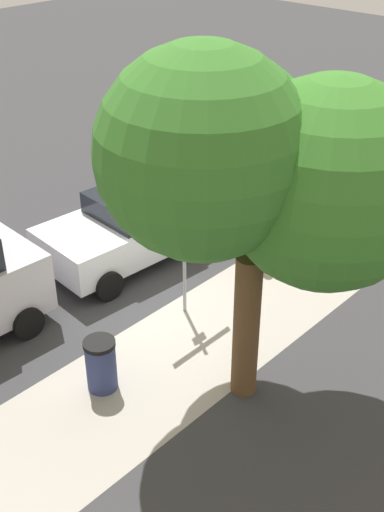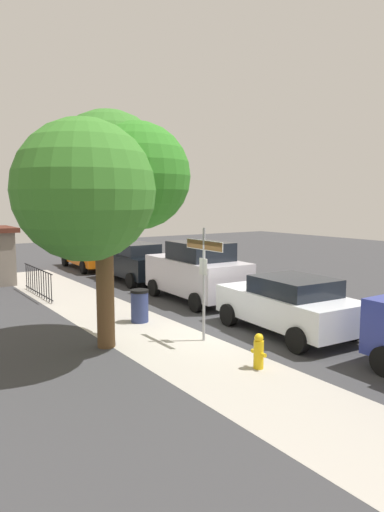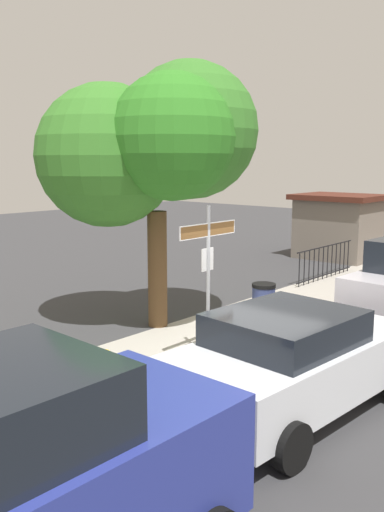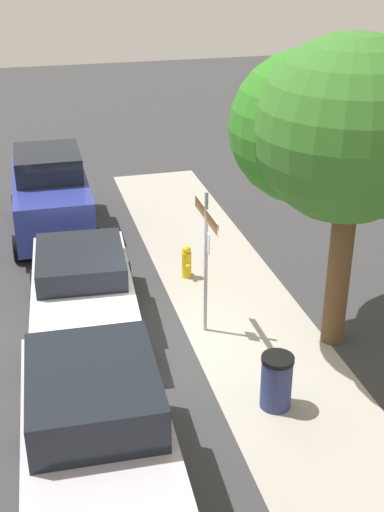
{
  "view_description": "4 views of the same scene",
  "coord_description": "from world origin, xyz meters",
  "px_view_note": "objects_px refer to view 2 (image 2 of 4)",
  "views": [
    {
      "loc": [
        7.22,
        7.77,
        7.74
      ],
      "look_at": [
        0.27,
        1.29,
        1.98
      ],
      "focal_mm": 45.56,
      "sensor_mm": 36.0,
      "label": 1
    },
    {
      "loc": [
        -9.9,
        7.25,
        3.64
      ],
      "look_at": [
        0.05,
        0.41,
        2.16
      ],
      "focal_mm": 32.38,
      "sensor_mm": 36.0,
      "label": 2
    },
    {
      "loc": [
        -8.07,
        -5.95,
        3.73
      ],
      "look_at": [
        -0.42,
        0.85,
        1.95
      ],
      "focal_mm": 38.48,
      "sensor_mm": 36.0,
      "label": 3
    },
    {
      "loc": [
        10.56,
        -2.76,
        7.28
      ],
      "look_at": [
        -0.15,
        0.04,
        1.85
      ],
      "focal_mm": 47.32,
      "sensor_mm": 36.0,
      "label": 4
    }
  ],
  "objects_px": {
    "street_sign": "(204,264)",
    "car_silver": "(197,272)",
    "car_black": "(134,262)",
    "fire_hydrant": "(259,351)",
    "trash_bin": "(140,306)",
    "car_white": "(289,304)",
    "car_orange": "(91,253)",
    "shade_tree": "(107,180)"
  },
  "relations": [
    {
      "from": "car_silver",
      "to": "fire_hydrant",
      "type": "distance_m",
      "value": 6.96
    },
    {
      "from": "street_sign",
      "to": "car_black",
      "type": "bearing_deg",
      "value": -16.16
    },
    {
      "from": "street_sign",
      "to": "car_silver",
      "type": "xyz_separation_m",
      "value": [
        4.03,
        -2.62,
        -0.93
      ]
    },
    {
      "from": "street_sign",
      "to": "car_silver",
      "type": "distance_m",
      "value": 4.89
    },
    {
      "from": "street_sign",
      "to": "car_orange",
      "type": "bearing_deg",
      "value": -10.38
    },
    {
      "from": "trash_bin",
      "to": "fire_hydrant",
      "type": "bearing_deg",
      "value": -176.48
    },
    {
      "from": "car_silver",
      "to": "shade_tree",
      "type": "bearing_deg",
      "value": 125.63
    },
    {
      "from": "street_sign",
      "to": "car_white",
      "type": "bearing_deg",
      "value": -108.58
    },
    {
      "from": "car_black",
      "to": "fire_hydrant",
      "type": "xyz_separation_m",
      "value": [
        -11.12,
        2.76,
        -0.5
      ]
    },
    {
      "from": "car_black",
      "to": "trash_bin",
      "type": "bearing_deg",
      "value": 153.75
    },
    {
      "from": "car_white",
      "to": "street_sign",
      "type": "bearing_deg",
      "value": 75.39
    },
    {
      "from": "street_sign",
      "to": "car_black",
      "type": "xyz_separation_m",
      "value": [
        8.83,
        -2.56,
        -1.12
      ]
    },
    {
      "from": "shade_tree",
      "to": "car_silver",
      "type": "bearing_deg",
      "value": -56.64
    },
    {
      "from": "car_black",
      "to": "fire_hydrant",
      "type": "height_order",
      "value": "car_black"
    },
    {
      "from": "car_black",
      "to": "fire_hydrant",
      "type": "relative_size",
      "value": 5.29
    },
    {
      "from": "car_black",
      "to": "trash_bin",
      "type": "height_order",
      "value": "car_black"
    },
    {
      "from": "car_silver",
      "to": "fire_hydrant",
      "type": "bearing_deg",
      "value": 158.28
    },
    {
      "from": "shade_tree",
      "to": "car_silver",
      "type": "relative_size",
      "value": 1.33
    },
    {
      "from": "car_orange",
      "to": "trash_bin",
      "type": "distance_m",
      "value": 11.45
    },
    {
      "from": "car_orange",
      "to": "trash_bin",
      "type": "height_order",
      "value": "car_orange"
    },
    {
      "from": "car_silver",
      "to": "car_orange",
      "type": "height_order",
      "value": "car_silver"
    },
    {
      "from": "street_sign",
      "to": "shade_tree",
      "type": "bearing_deg",
      "value": 70.11
    },
    {
      "from": "car_white",
      "to": "car_silver",
      "type": "bearing_deg",
      "value": 0.24
    },
    {
      "from": "car_orange",
      "to": "trash_bin",
      "type": "xyz_separation_m",
      "value": [
        -11.04,
        2.99,
        -0.34
      ]
    },
    {
      "from": "shade_tree",
      "to": "fire_hydrant",
      "type": "bearing_deg",
      "value": -146.51
    },
    {
      "from": "car_silver",
      "to": "fire_hydrant",
      "type": "xyz_separation_m",
      "value": [
        -6.32,
        2.81,
        -0.68
      ]
    },
    {
      "from": "car_black",
      "to": "car_white",
      "type": "bearing_deg",
      "value": 178.29
    },
    {
      "from": "car_white",
      "to": "trash_bin",
      "type": "bearing_deg",
      "value": 43.87
    },
    {
      "from": "street_sign",
      "to": "trash_bin",
      "type": "distance_m",
      "value": 3.03
    },
    {
      "from": "street_sign",
      "to": "car_black",
      "type": "distance_m",
      "value": 9.26
    },
    {
      "from": "street_sign",
      "to": "trash_bin",
      "type": "height_order",
      "value": "street_sign"
    },
    {
      "from": "shade_tree",
      "to": "trash_bin",
      "type": "relative_size",
      "value": 6.01
    },
    {
      "from": "street_sign",
      "to": "car_orange",
      "type": "relative_size",
      "value": 0.63
    },
    {
      "from": "street_sign",
      "to": "trash_bin",
      "type": "relative_size",
      "value": 3.0
    },
    {
      "from": "car_orange",
      "to": "fire_hydrant",
      "type": "relative_size",
      "value": 6.0
    },
    {
      "from": "car_white",
      "to": "car_black",
      "type": "relative_size",
      "value": 1.04
    },
    {
      "from": "fire_hydrant",
      "to": "trash_bin",
      "type": "xyz_separation_m",
      "value": [
        4.87,
        0.3,
        0.11
      ]
    },
    {
      "from": "car_black",
      "to": "trash_bin",
      "type": "xyz_separation_m",
      "value": [
        -6.25,
        3.06,
        -0.39
      ]
    },
    {
      "from": "car_orange",
      "to": "trash_bin",
      "type": "relative_size",
      "value": 4.77
    },
    {
      "from": "car_white",
      "to": "car_orange",
      "type": "xyz_separation_m",
      "value": [
        14.4,
        -0.19,
        0.02
      ]
    },
    {
      "from": "fire_hydrant",
      "to": "street_sign",
      "type": "bearing_deg",
      "value": -4.94
    },
    {
      "from": "fire_hydrant",
      "to": "car_white",
      "type": "bearing_deg",
      "value": -58.68
    }
  ]
}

